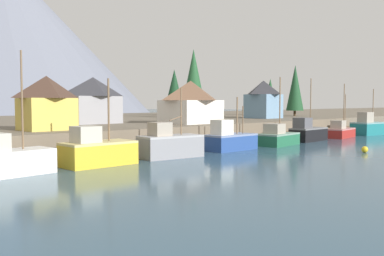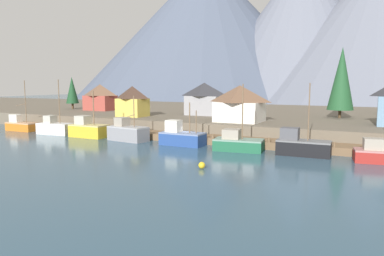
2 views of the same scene
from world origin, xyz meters
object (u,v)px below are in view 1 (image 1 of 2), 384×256
Objects in this scene: house_white at (191,102)px; fishing_boat_yellow at (97,151)px; fishing_boat_white at (9,161)px; fishing_boat_green at (277,137)px; conifer_mid_right at (194,80)px; fishing_boat_black at (308,132)px; fishing_boat_grey at (169,145)px; house_yellow at (47,102)px; house_blue at (263,99)px; fishing_boat_blue at (229,140)px; conifer_mid_left at (295,88)px; channel_buoy at (365,149)px; fishing_boat_red at (340,131)px; conifer_back_left at (174,89)px; house_grey at (93,100)px; conifer_near_left at (270,93)px; fishing_boat_teal at (369,127)px.

fishing_boat_yellow is at bearing -152.63° from house_white.
fishing_boat_white is at bearing -158.90° from house_white.
conifer_mid_right is at bearing 60.99° from fishing_boat_green.
fishing_boat_green is 7.98m from fishing_boat_black.
fishing_boat_grey is 1.21× the size of house_yellow.
fishing_boat_blue is at bearing -149.87° from house_blue.
fishing_boat_black reaches higher than house_yellow.
house_yellow is (8.30, 11.09, 4.27)m from fishing_boat_white.
conifer_mid_left is 45.21m from channel_buoy.
house_yellow is 0.54× the size of conifer_mid_left.
conifer_mid_right is (18.69, 25.23, 8.34)m from fishing_boat_blue.
fishing_boat_yellow is at bearing 178.12° from fishing_boat_black.
fishing_boat_yellow is 47.31m from house_blue.
house_white is at bearing 142.22° from fishing_boat_red.
conifer_back_left is (52.46, 40.94, 7.25)m from fishing_boat_white.
fishing_boat_white reaches higher than fishing_boat_blue.
conifer_mid_right is (24.29, 5.49, 3.79)m from house_grey.
fishing_boat_blue is at bearing -0.36° from fishing_boat_yellow.
conifer_mid_left is (32.90, 18.91, 7.36)m from fishing_boat_green.
house_yellow is at bearing 85.43° from fishing_boat_yellow.
conifer_mid_left is (47.07, -1.31, 2.63)m from house_grey.
fishing_boat_green is at bearing -142.56° from conifer_near_left.
channel_buoy is (-16.59, -11.45, -0.61)m from fishing_boat_red.
fishing_boat_black is at bearing -173.11° from fishing_boat_teal.
conifer_near_left is (16.51, 25.22, 6.33)m from fishing_boat_red.
conifer_mid_right reaches higher than conifer_near_left.
fishing_boat_blue is 12.93m from house_white.
channel_buoy is at bearing -65.51° from house_grey.
house_white is at bearing -168.96° from conifer_mid_left.
conifer_mid_right reaches higher than house_white.
house_blue reaches higher than fishing_boat_blue.
fishing_boat_red is at bearing -173.22° from fishing_boat_teal.
house_white is (29.37, 11.33, 4.37)m from fishing_boat_white.
house_grey is 39.56m from conifer_back_left.
fishing_boat_green reaches higher than house_yellow.
channel_buoy is (-9.97, -36.93, -9.17)m from conifer_mid_right.
fishing_boat_grey is (15.53, -0.20, 0.14)m from fishing_boat_white.
conifer_mid_left reaches higher than house_blue.
fishing_boat_blue is at bearing -33.87° from house_yellow.
fishing_boat_white is 1.22× the size of fishing_boat_teal.
conifer_near_left reaches higher than fishing_boat_red.
conifer_mid_right is (14.02, 13.98, 4.00)m from house_white.
fishing_boat_green is at bearing 6.69° from fishing_boat_grey.
conifer_near_left is (66.52, 25.06, 6.15)m from fishing_boat_white.
fishing_boat_green is 25.76m from fishing_boat_teal.
conifer_near_left is at bearing 82.69° from fishing_boat_teal.
channel_buoy is at bearing -125.64° from fishing_boat_black.
fishing_boat_blue is 31.76m from house_blue.
house_grey is 34.97m from channel_buoy.
fishing_boat_green is at bearing -171.23° from fishing_boat_teal.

